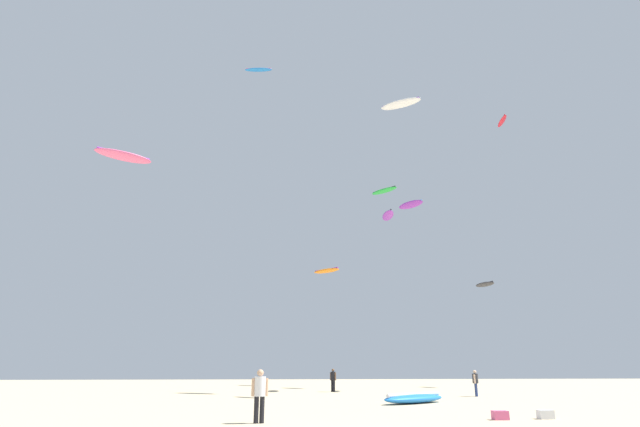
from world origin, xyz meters
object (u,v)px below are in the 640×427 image
at_px(cooler_box, 545,414).
at_px(kite_aloft_2, 411,205).
at_px(person_left, 475,381).
at_px(kite_aloft_3, 502,121).
at_px(kite_aloft_1, 124,156).
at_px(kite_aloft_0, 485,284).
at_px(kite_aloft_6, 388,216).
at_px(kite_grounded_near, 414,398).
at_px(kite_aloft_4, 384,191).
at_px(gear_bag, 500,415).
at_px(kite_aloft_8, 326,271).
at_px(kite_aloft_7, 259,70).
at_px(person_foreground, 260,391).
at_px(person_midground, 333,378).
at_px(kite_aloft_5, 401,104).

height_order(cooler_box, kite_aloft_2, kite_aloft_2).
xyz_separation_m(person_left, kite_aloft_3, (7.65, 7.55, 23.03)).
height_order(kite_aloft_1, kite_aloft_3, kite_aloft_3).
distance_m(kite_aloft_0, kite_aloft_6, 13.06).
height_order(kite_aloft_2, kite_aloft_6, kite_aloft_2).
xyz_separation_m(kite_grounded_near, kite_aloft_1, (-17.63, 3.03, 14.72)).
relative_size(kite_aloft_2, kite_aloft_4, 1.37).
distance_m(kite_aloft_2, kite_aloft_3, 11.61).
relative_size(gear_bag, kite_aloft_8, 0.18).
bearing_deg(kite_aloft_7, kite_grounded_near, -41.74).
distance_m(person_foreground, kite_aloft_2, 34.44).
bearing_deg(kite_aloft_4, kite_grounded_near, -91.21).
bearing_deg(person_foreground, kite_aloft_7, -4.04).
bearing_deg(person_left, cooler_box, -69.54).
distance_m(cooler_box, kite_aloft_4, 20.07).
height_order(cooler_box, kite_aloft_6, kite_aloft_6).
distance_m(person_left, kite_aloft_0, 17.66).
bearing_deg(kite_aloft_2, kite_aloft_8, 143.10).
distance_m(person_midground, kite_aloft_7, 25.48).
bearing_deg(person_foreground, kite_aloft_0, -45.51).
bearing_deg(kite_aloft_0, cooler_box, -109.29).
bearing_deg(kite_aloft_1, person_foreground, -50.27).
xyz_separation_m(gear_bag, kite_aloft_4, (-0.97, 14.33, 13.94)).
xyz_separation_m(person_foreground, gear_bag, (8.90, 0.49, -0.89)).
xyz_separation_m(cooler_box, kite_aloft_2, (2.49, 26.69, 17.09)).
bearing_deg(kite_aloft_0, kite_aloft_5, -138.80).
height_order(kite_aloft_2, kite_aloft_3, kite_aloft_3).
bearing_deg(gear_bag, kite_aloft_0, 67.50).
bearing_deg(kite_aloft_0, kite_aloft_2, -173.29).
distance_m(kite_aloft_0, kite_aloft_7, 29.32).
xyz_separation_m(person_left, kite_aloft_5, (-2.57, 5.38, 23.21)).
bearing_deg(kite_aloft_8, kite_aloft_7, -113.51).
xyz_separation_m(kite_aloft_3, kite_aloft_6, (-11.21, 0.48, -9.42)).
bearing_deg(kite_aloft_5, kite_aloft_7, -168.55).
distance_m(cooler_box, kite_aloft_7, 32.66).
distance_m(cooler_box, gear_bag, 1.85).
relative_size(person_midground, kite_grounded_near, 0.39).
height_order(person_left, kite_aloft_7, kite_aloft_7).
xyz_separation_m(kite_aloft_6, kite_aloft_8, (-4.52, 10.87, -2.99)).
height_order(kite_grounded_near, kite_aloft_0, kite_aloft_0).
bearing_deg(cooler_box, kite_aloft_5, 89.85).
bearing_deg(kite_aloft_3, kite_aloft_1, -161.77).
relative_size(person_left, kite_aloft_0, 0.59).
distance_m(kite_grounded_near, cooler_box, 8.65).
bearing_deg(person_left, kite_aloft_2, 121.84).
bearing_deg(kite_aloft_7, kite_aloft_6, 24.27).
bearing_deg(cooler_box, kite_grounded_near, 109.87).
relative_size(kite_aloft_2, kite_aloft_6, 0.96).
height_order(person_midground, cooler_box, person_midground).
bearing_deg(gear_bag, kite_aloft_1, 148.81).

